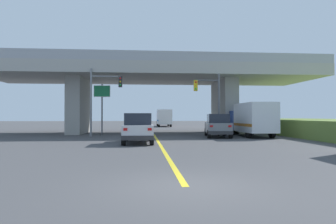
{
  "coord_description": "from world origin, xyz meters",
  "views": [
    {
      "loc": [
        -1.11,
        -7.71,
        1.83
      ],
      "look_at": [
        1.15,
        18.99,
        2.2
      ],
      "focal_mm": 32.11,
      "sensor_mm": 36.0,
      "label": 1
    }
  ],
  "objects": [
    {
      "name": "ground",
      "position": [
        0.0,
        24.86,
        0.0
      ],
      "size": [
        160.0,
        160.0,
        0.0
      ],
      "primitive_type": "plane",
      "color": "#424244"
    },
    {
      "name": "overpass_bridge",
      "position": [
        0.0,
        24.86,
        5.71
      ],
      "size": [
        34.61,
        10.39,
        7.84
      ],
      "color": "#A8A59E",
      "rests_on": "ground"
    },
    {
      "name": "lane_divider_stripe",
      "position": [
        0.0,
        11.19,
        0.0
      ],
      "size": [
        0.2,
        22.37,
        0.01
      ],
      "primitive_type": "cube",
      "color": "yellow",
      "rests_on": "ground"
    },
    {
      "name": "suv_lead",
      "position": [
        -1.42,
        12.72,
        1.01
      ],
      "size": [
        2.02,
        4.39,
        2.02
      ],
      "color": "silver",
      "rests_on": "ground"
    },
    {
      "name": "suv_crossing",
      "position": [
        5.44,
        18.11,
        1.02
      ],
      "size": [
        2.65,
        5.06,
        2.02
      ],
      "rotation": [
        0.0,
        0.0,
        -0.15
      ],
      "color": "slate",
      "rests_on": "ground"
    },
    {
      "name": "box_truck",
      "position": [
        8.67,
        18.5,
        1.58
      ],
      "size": [
        2.33,
        6.84,
        2.98
      ],
      "color": "navy",
      "rests_on": "ground"
    },
    {
      "name": "traffic_signal_nearside",
      "position": [
        4.96,
        18.67,
        3.57
      ],
      "size": [
        2.36,
        0.36,
        5.65
      ],
      "color": "#56595E",
      "rests_on": "ground"
    },
    {
      "name": "traffic_signal_farside",
      "position": [
        -4.82,
        19.46,
        3.84
      ],
      "size": [
        2.84,
        0.36,
        6.1
      ],
      "color": "slate",
      "rests_on": "ground"
    },
    {
      "name": "highway_sign",
      "position": [
        -5.0,
        21.49,
        3.64
      ],
      "size": [
        1.57,
        0.17,
        4.94
      ],
      "color": "#56595E",
      "rests_on": "ground"
    },
    {
      "name": "semi_truck_distant",
      "position": [
        2.65,
        45.09,
        1.57
      ],
      "size": [
        2.33,
        7.13,
        2.95
      ],
      "color": "red",
      "rests_on": "ground"
    }
  ]
}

